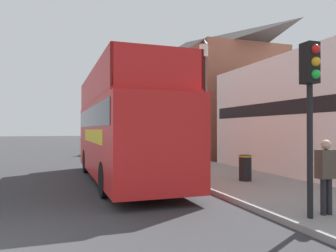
# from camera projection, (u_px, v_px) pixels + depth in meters

# --- Properties ---
(ground_plane) EXTENTS (144.00, 144.00, 0.00)m
(ground_plane) POSITION_uv_depth(u_px,v_px,m) (40.00, 155.00, 25.11)
(ground_plane) COLOR #333335
(sidewalk) EXTENTS (3.86, 108.00, 0.14)m
(sidewalk) POSITION_uv_depth(u_px,v_px,m) (147.00, 154.00, 24.70)
(sidewalk) COLOR gray
(sidewalk) RESTS_ON ground_plane
(brick_terrace_rear) EXTENTS (6.00, 21.72, 10.06)m
(brick_terrace_rear) POSITION_uv_depth(u_px,v_px,m) (186.00, 96.00, 30.37)
(brick_terrace_rear) COLOR #935642
(brick_terrace_rear) RESTS_ON ground_plane
(tour_bus) EXTENTS (2.63, 9.66, 4.10)m
(tour_bus) POSITION_uv_depth(u_px,v_px,m) (123.00, 132.00, 12.55)
(tour_bus) COLOR red
(tour_bus) RESTS_ON ground_plane
(parked_car_ahead_of_bus) EXTENTS (1.84, 4.04, 1.34)m
(parked_car_ahead_of_bus) POSITION_uv_depth(u_px,v_px,m) (117.00, 151.00, 19.43)
(parked_car_ahead_of_bus) COLOR maroon
(parked_car_ahead_of_bus) RESTS_ON ground_plane
(pedestrian_nearest) EXTENTS (0.42, 0.23, 1.61)m
(pedestrian_nearest) POSITION_uv_depth(u_px,v_px,m) (326.00, 169.00, 7.00)
(pedestrian_nearest) COLOR #232328
(pedestrian_nearest) RESTS_ON sidewalk
(traffic_signal) EXTENTS (0.28, 0.42, 3.62)m
(traffic_signal) POSITION_uv_depth(u_px,v_px,m) (311.00, 89.00, 6.73)
(traffic_signal) COLOR black
(traffic_signal) RESTS_ON sidewalk
(lamp_post_nearest) EXTENTS (0.35, 0.35, 5.13)m
(lamp_post_nearest) POSITION_uv_depth(u_px,v_px,m) (204.00, 83.00, 11.88)
(lamp_post_nearest) COLOR black
(lamp_post_nearest) RESTS_ON sidewalk
(lamp_post_second) EXTENTS (0.35, 0.35, 4.68)m
(lamp_post_second) POSITION_uv_depth(u_px,v_px,m) (148.00, 106.00, 19.38)
(lamp_post_second) COLOR black
(lamp_post_second) RESTS_ON sidewalk
(lamp_post_third) EXTENTS (0.35, 0.35, 5.11)m
(lamp_post_third) POSITION_uv_depth(u_px,v_px,m) (123.00, 109.00, 26.88)
(lamp_post_third) COLOR black
(lamp_post_third) RESTS_ON sidewalk
(litter_bin) EXTENTS (0.48, 0.48, 0.91)m
(litter_bin) POSITION_uv_depth(u_px,v_px,m) (245.00, 167.00, 11.61)
(litter_bin) COLOR black
(litter_bin) RESTS_ON sidewalk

